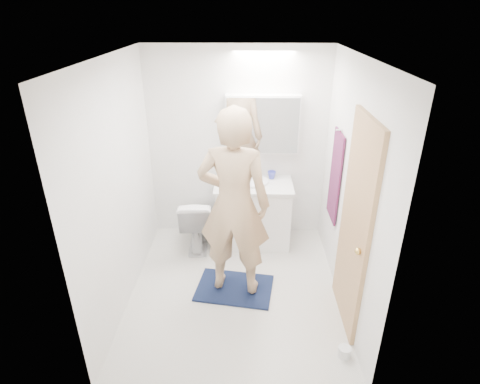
{
  "coord_description": "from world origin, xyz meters",
  "views": [
    {
      "loc": [
        0.12,
        -3.33,
        2.78
      ],
      "look_at": [
        0.05,
        0.25,
        1.05
      ],
      "focal_mm": 29.08,
      "sensor_mm": 36.0,
      "label": 1
    }
  ],
  "objects_px": {
    "toilet": "(197,222)",
    "person": "(234,205)",
    "toothbrush_cup": "(272,175)",
    "medicine_cabinet": "(263,124)",
    "vanity_cabinet": "(253,215)",
    "soap_bottle_b": "(236,171)",
    "soap_bottle_a": "(227,170)",
    "toilet_paper_roll": "(344,352)"
  },
  "relations": [
    {
      "from": "soap_bottle_b",
      "to": "toilet",
      "type": "bearing_deg",
      "value": -148.5
    },
    {
      "from": "toilet",
      "to": "toothbrush_cup",
      "type": "bearing_deg",
      "value": -166.01
    },
    {
      "from": "medicine_cabinet",
      "to": "toilet_paper_roll",
      "type": "height_order",
      "value": "medicine_cabinet"
    },
    {
      "from": "person",
      "to": "soap_bottle_a",
      "type": "bearing_deg",
      "value": -75.1
    },
    {
      "from": "toilet",
      "to": "soap_bottle_b",
      "type": "distance_m",
      "value": 0.8
    },
    {
      "from": "medicine_cabinet",
      "to": "toilet",
      "type": "height_order",
      "value": "medicine_cabinet"
    },
    {
      "from": "toilet_paper_roll",
      "to": "medicine_cabinet",
      "type": "bearing_deg",
      "value": 108.44
    },
    {
      "from": "toilet",
      "to": "person",
      "type": "bearing_deg",
      "value": 117.8
    },
    {
      "from": "person",
      "to": "toilet_paper_roll",
      "type": "bearing_deg",
      "value": 147.22
    },
    {
      "from": "vanity_cabinet",
      "to": "toilet_paper_roll",
      "type": "distance_m",
      "value": 2.02
    },
    {
      "from": "vanity_cabinet",
      "to": "toothbrush_cup",
      "type": "bearing_deg",
      "value": 35.33
    },
    {
      "from": "toothbrush_cup",
      "to": "toilet_paper_roll",
      "type": "bearing_deg",
      "value": -74.48
    },
    {
      "from": "soap_bottle_a",
      "to": "toilet",
      "type": "bearing_deg",
      "value": -144.85
    },
    {
      "from": "vanity_cabinet",
      "to": "soap_bottle_a",
      "type": "xyz_separation_m",
      "value": [
        -0.33,
        0.15,
        0.55
      ]
    },
    {
      "from": "toilet",
      "to": "soap_bottle_a",
      "type": "bearing_deg",
      "value": -147.38
    },
    {
      "from": "toothbrush_cup",
      "to": "toilet_paper_roll",
      "type": "height_order",
      "value": "toothbrush_cup"
    },
    {
      "from": "soap_bottle_b",
      "to": "toothbrush_cup",
      "type": "height_order",
      "value": "soap_bottle_b"
    },
    {
      "from": "vanity_cabinet",
      "to": "toilet",
      "type": "bearing_deg",
      "value": -170.69
    },
    {
      "from": "toilet",
      "to": "toothbrush_cup",
      "type": "relative_size",
      "value": 6.68
    },
    {
      "from": "soap_bottle_b",
      "to": "toothbrush_cup",
      "type": "xyz_separation_m",
      "value": [
        0.45,
        -0.02,
        -0.05
      ]
    },
    {
      "from": "toothbrush_cup",
      "to": "person",
      "type": "bearing_deg",
      "value": -111.12
    },
    {
      "from": "medicine_cabinet",
      "to": "soap_bottle_a",
      "type": "height_order",
      "value": "medicine_cabinet"
    },
    {
      "from": "medicine_cabinet",
      "to": "toothbrush_cup",
      "type": "height_order",
      "value": "medicine_cabinet"
    },
    {
      "from": "person",
      "to": "toilet",
      "type": "bearing_deg",
      "value": -50.85
    },
    {
      "from": "vanity_cabinet",
      "to": "person",
      "type": "relative_size",
      "value": 0.46
    },
    {
      "from": "medicine_cabinet",
      "to": "soap_bottle_b",
      "type": "distance_m",
      "value": 0.67
    },
    {
      "from": "medicine_cabinet",
      "to": "person",
      "type": "relative_size",
      "value": 0.45
    },
    {
      "from": "toothbrush_cup",
      "to": "toilet_paper_roll",
      "type": "relative_size",
      "value": 0.94
    },
    {
      "from": "person",
      "to": "toilet_paper_roll",
      "type": "distance_m",
      "value": 1.64
    },
    {
      "from": "medicine_cabinet",
      "to": "person",
      "type": "xyz_separation_m",
      "value": [
        -0.3,
        -1.17,
        -0.47
      ]
    },
    {
      "from": "medicine_cabinet",
      "to": "person",
      "type": "distance_m",
      "value": 1.3
    },
    {
      "from": "toilet",
      "to": "toothbrush_cup",
      "type": "distance_m",
      "value": 1.1
    },
    {
      "from": "soap_bottle_b",
      "to": "toilet_paper_roll",
      "type": "xyz_separation_m",
      "value": [
        1.0,
        -2.02,
        -0.86
      ]
    },
    {
      "from": "person",
      "to": "toothbrush_cup",
      "type": "bearing_deg",
      "value": -102.29
    },
    {
      "from": "soap_bottle_a",
      "to": "toilet_paper_roll",
      "type": "relative_size",
      "value": 2.09
    },
    {
      "from": "vanity_cabinet",
      "to": "person",
      "type": "distance_m",
      "value": 1.17
    },
    {
      "from": "vanity_cabinet",
      "to": "soap_bottle_a",
      "type": "bearing_deg",
      "value": 155.24
    },
    {
      "from": "medicine_cabinet",
      "to": "soap_bottle_b",
      "type": "bearing_deg",
      "value": -174.61
    },
    {
      "from": "toothbrush_cup",
      "to": "toilet",
      "type": "bearing_deg",
      "value": -163.48
    },
    {
      "from": "toilet",
      "to": "soap_bottle_a",
      "type": "distance_m",
      "value": 0.75
    },
    {
      "from": "soap_bottle_a",
      "to": "toilet_paper_roll",
      "type": "xyz_separation_m",
      "value": [
        1.11,
        -1.99,
        -0.89
      ]
    },
    {
      "from": "person",
      "to": "toothbrush_cup",
      "type": "xyz_separation_m",
      "value": [
        0.43,
        1.12,
        -0.16
      ]
    }
  ]
}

